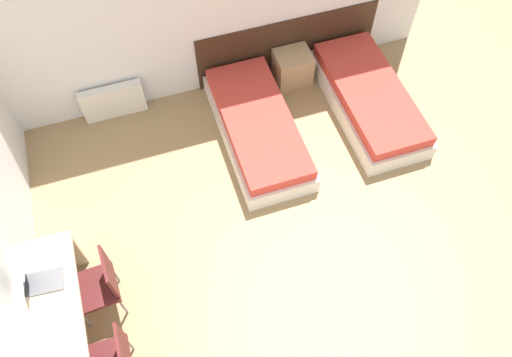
{
  "coord_description": "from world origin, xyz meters",
  "views": [
    {
      "loc": [
        -0.92,
        -0.35,
        5.24
      ],
      "look_at": [
        0.0,
        2.43,
        0.55
      ],
      "focal_mm": 35.0,
      "sensor_mm": 36.0,
      "label": 1
    }
  ],
  "objects_px": {
    "bed_near_window": "(258,128)",
    "laptop": "(38,280)",
    "bed_near_door": "(369,99)",
    "nightstand": "(293,67)",
    "chair_near_laptop": "(100,284)"
  },
  "relations": [
    {
      "from": "bed_near_window",
      "to": "nightstand",
      "type": "xyz_separation_m",
      "value": [
        0.78,
        0.82,
        0.04
      ]
    },
    {
      "from": "laptop",
      "to": "nightstand",
      "type": "bearing_deg",
      "value": 39.0
    },
    {
      "from": "bed_near_door",
      "to": "laptop",
      "type": "bearing_deg",
      "value": -160.2
    },
    {
      "from": "bed_near_window",
      "to": "laptop",
      "type": "distance_m",
      "value": 3.12
    },
    {
      "from": "laptop",
      "to": "bed_near_window",
      "type": "bearing_deg",
      "value": 34.5
    },
    {
      "from": "bed_near_window",
      "to": "laptop",
      "type": "bearing_deg",
      "value": -150.31
    },
    {
      "from": "chair_near_laptop",
      "to": "bed_near_window",
      "type": "bearing_deg",
      "value": 32.92
    },
    {
      "from": "bed_near_window",
      "to": "bed_near_door",
      "type": "distance_m",
      "value": 1.55
    },
    {
      "from": "nightstand",
      "to": "chair_near_laptop",
      "type": "height_order",
      "value": "chair_near_laptop"
    },
    {
      "from": "nightstand",
      "to": "bed_near_window",
      "type": "bearing_deg",
      "value": -133.51
    },
    {
      "from": "bed_near_window",
      "to": "nightstand",
      "type": "height_order",
      "value": "nightstand"
    },
    {
      "from": "bed_near_window",
      "to": "bed_near_door",
      "type": "relative_size",
      "value": 1.0
    },
    {
      "from": "bed_near_door",
      "to": "laptop",
      "type": "relative_size",
      "value": 5.49
    },
    {
      "from": "nightstand",
      "to": "bed_near_door",
      "type": "bearing_deg",
      "value": -46.49
    },
    {
      "from": "nightstand",
      "to": "chair_near_laptop",
      "type": "relative_size",
      "value": 0.53
    }
  ]
}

